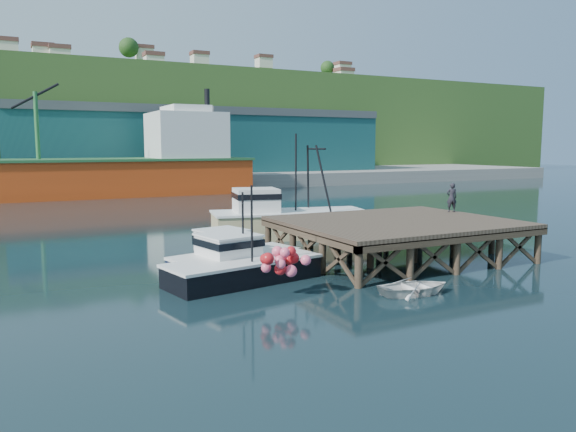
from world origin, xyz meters
TOP-DOWN VIEW (x-y plane):
  - ground at (0.00, 0.00)m, footprint 300.00×300.00m
  - wharf at (5.50, -0.19)m, footprint 12.00×10.00m
  - far_quay at (0.00, 70.00)m, footprint 160.00×40.00m
  - warehouse_mid at (0.00, 65.00)m, footprint 28.00×16.00m
  - warehouse_right at (30.00, 65.00)m, footprint 30.00×16.00m
  - cargo_ship at (-8.46, 48.00)m, footprint 55.50×10.00m
  - hillside at (0.00, 100.00)m, footprint 220.00×50.00m
  - boat_navy at (-4.08, 0.56)m, footprint 6.85×4.32m
  - boat_black at (-4.36, -1.12)m, footprint 7.64×6.35m
  - trawler at (3.24, 9.11)m, footprint 11.07×5.89m
  - dinghy at (1.28, -6.69)m, footprint 3.41×2.63m
  - dockworker at (10.90, 1.52)m, footprint 0.77×0.65m

SIDE VIEW (x-z plane):
  - ground at x=0.00m, z-range 0.00..0.00m
  - dinghy at x=1.28m, z-range 0.00..0.65m
  - boat_navy at x=-4.08m, z-range -1.21..2.84m
  - boat_black at x=-4.36m, z-range -1.42..3.07m
  - far_quay at x=0.00m, z-range 0.00..2.00m
  - trawler at x=3.24m, z-range -2.07..4.97m
  - wharf at x=5.50m, z-range 0.63..3.25m
  - dockworker at x=10.90m, z-range 2.12..3.93m
  - cargo_ship at x=-8.46m, z-range -3.56..10.19m
  - warehouse_mid at x=0.00m, z-range 2.00..11.00m
  - warehouse_right at x=30.00m, z-range 2.00..11.00m
  - hillside at x=0.00m, z-range 0.00..22.00m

